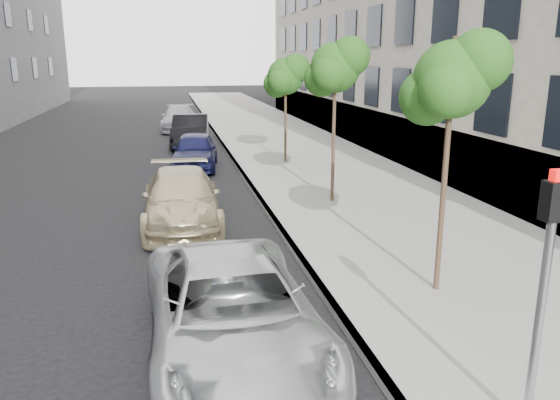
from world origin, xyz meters
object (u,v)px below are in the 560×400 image
object	(u,v)px
tree_near	(454,80)
sedan_blue	(195,151)
suv	(181,199)
sedan_rear	(179,118)
minivan	(232,312)
signal_pole	(545,273)
sedan_black	(191,131)
tree_mid	(336,68)
tree_far	(286,76)

from	to	relation	value
tree_near	sedan_blue	world-z (taller)	tree_near
suv	sedan_rear	world-z (taller)	sedan_rear
sedan_rear	minivan	bearing A→B (deg)	-86.65
signal_pole	sedan_black	distance (m)	22.28
tree_near	tree_mid	world-z (taller)	tree_mid
tree_mid	sedan_black	size ratio (longest dim) A/B	0.99
tree_far	sedan_rear	world-z (taller)	tree_far
tree_mid	sedan_rear	bearing A→B (deg)	102.16
sedan_black	tree_mid	bearing A→B (deg)	-67.49
sedan_black	minivan	bearing A→B (deg)	-85.44
tree_mid	minivan	world-z (taller)	tree_mid
tree_far	sedan_rear	distance (m)	12.79
sedan_blue	sedan_black	xyz separation A→B (m)	(0.09, 5.37, 0.08)
tree_near	sedan_rear	world-z (taller)	tree_near
tree_far	sedan_rear	size ratio (longest dim) A/B	0.86
signal_pole	sedan_rear	world-z (taller)	signal_pole
sedan_blue	minivan	bearing A→B (deg)	-84.10
signal_pole	sedan_black	xyz separation A→B (m)	(-2.73, 22.07, -1.25)
tree_far	signal_pole	bearing A→B (deg)	-92.95
tree_mid	sedan_rear	size ratio (longest dim) A/B	0.95
sedan_blue	suv	bearing A→B (deg)	-88.90
sedan_black	tree_far	bearing A→B (deg)	-50.24
tree_near	tree_far	xyz separation A→B (m)	(0.00, 13.00, -0.36)
signal_pole	suv	world-z (taller)	signal_pole
signal_pole	tree_far	bearing A→B (deg)	85.56
sedan_blue	sedan_black	bearing A→B (deg)	95.96
tree_far	minivan	bearing A→B (deg)	-105.35
tree_near	signal_pole	distance (m)	4.31
tree_near	minivan	size ratio (longest dim) A/B	0.89
signal_pole	sedan_blue	world-z (taller)	signal_pole
minivan	tree_near	bearing A→B (deg)	16.94
signal_pole	sedan_rear	xyz separation A→B (m)	(-3.09, 28.62, -1.32)
tree_near	sedan_blue	size ratio (longest dim) A/B	1.11
tree_mid	sedan_black	world-z (taller)	tree_mid
tree_far	sedan_blue	bearing A→B (deg)	-178.70
minivan	sedan_blue	bearing A→B (deg)	87.18
minivan	sedan_blue	world-z (taller)	minivan
sedan_blue	tree_near	bearing A→B (deg)	-67.17
tree_mid	suv	size ratio (longest dim) A/B	0.98
tree_mid	suv	world-z (taller)	tree_mid
tree_far	signal_pole	xyz separation A→B (m)	(-0.86, -16.79, -1.50)
sedan_blue	sedan_black	size ratio (longest dim) A/B	0.87
tree_mid	suv	distance (m)	5.62
tree_far	sedan_black	xyz separation A→B (m)	(-3.59, 5.29, -2.75)
tree_mid	tree_far	size ratio (longest dim) A/B	1.10
tree_near	suv	size ratio (longest dim) A/B	0.95
sedan_black	sedan_rear	distance (m)	6.56
suv	tree_mid	bearing A→B (deg)	14.05
tree_near	signal_pole	size ratio (longest dim) A/B	1.52
minivan	sedan_black	size ratio (longest dim) A/B	1.08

